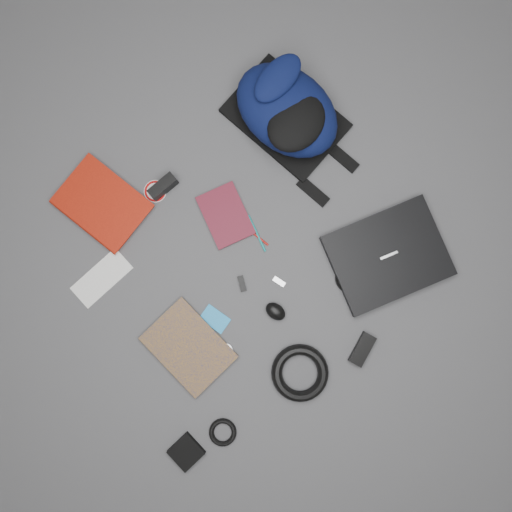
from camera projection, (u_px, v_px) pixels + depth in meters
ground at (256, 256)px, 1.73m from camera, size 4.00×4.00×0.00m
backpack at (287, 110)px, 1.67m from camera, size 0.38×0.48×0.18m
laptop at (387, 256)px, 1.71m from camera, size 0.44×0.38×0.04m
textbook_red at (82, 229)px, 1.72m from camera, size 0.29×0.34×0.03m
comic_book at (167, 368)px, 1.69m from camera, size 0.24×0.31×0.02m
envelope at (102, 278)px, 1.72m from camera, size 0.22×0.12×0.00m
dvd_case at (226, 216)px, 1.73m from camera, size 0.18×0.22×0.02m
compact_camera at (163, 187)px, 1.71m from camera, size 0.11×0.04×0.06m
sticker_disc at (155, 191)px, 1.74m from camera, size 0.10×0.10×0.00m
pen_teal at (257, 233)px, 1.73m from camera, size 0.04×0.14×0.01m
pen_red at (254, 233)px, 1.73m from camera, size 0.04×0.13×0.01m
id_badge at (215, 319)px, 1.71m from camera, size 0.09×0.11×0.00m
usb_black at (242, 284)px, 1.72m from camera, size 0.04×0.06×0.01m
usb_silver at (279, 282)px, 1.72m from camera, size 0.03×0.05×0.01m
mouse at (275, 311)px, 1.70m from camera, size 0.07×0.09×0.04m
headphone_left at (215, 348)px, 1.70m from camera, size 0.06×0.06×0.01m
headphone_right at (225, 351)px, 1.70m from camera, size 0.06×0.06×0.01m
cable_coil at (352, 278)px, 1.71m from camera, size 0.14×0.14×0.02m
power_brick at (362, 349)px, 1.69m from camera, size 0.12×0.09×0.03m
power_cord_coil at (300, 373)px, 1.69m from camera, size 0.20×0.20×0.04m
pouch at (186, 452)px, 1.68m from camera, size 0.10×0.10×0.02m
earbud_coil at (223, 432)px, 1.68m from camera, size 0.11×0.11×0.02m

